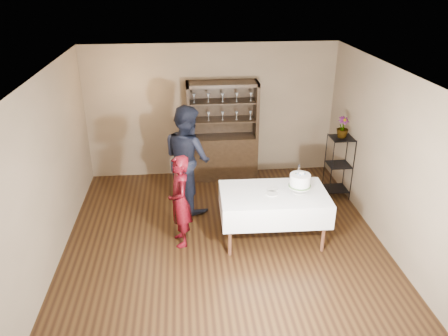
{
  "coord_description": "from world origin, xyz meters",
  "views": [
    {
      "loc": [
        -0.56,
        -5.97,
        3.99
      ],
      "look_at": [
        0.02,
        0.1,
        1.18
      ],
      "focal_mm": 35.0,
      "sensor_mm": 36.0,
      "label": 1
    }
  ],
  "objects_px": {
    "cake_table": "(273,204)",
    "woman": "(180,201)",
    "man": "(187,158)",
    "potted_plant": "(343,127)",
    "plant_etagere": "(339,165)",
    "china_hutch": "(222,147)",
    "cake": "(300,181)"
  },
  "relations": [
    {
      "from": "china_hutch",
      "to": "cake_table",
      "type": "bearing_deg",
      "value": -76.29
    },
    {
      "from": "china_hutch",
      "to": "potted_plant",
      "type": "xyz_separation_m",
      "value": [
        2.08,
        -1.04,
        0.72
      ]
    },
    {
      "from": "china_hutch",
      "to": "cake",
      "type": "distance_m",
      "value": 2.6
    },
    {
      "from": "china_hutch",
      "to": "cake",
      "type": "relative_size",
      "value": 4.16
    },
    {
      "from": "woman",
      "to": "potted_plant",
      "type": "xyz_separation_m",
      "value": [
        2.95,
        1.31,
        0.64
      ]
    },
    {
      "from": "man",
      "to": "cake_table",
      "type": "bearing_deg",
      "value": -166.98
    },
    {
      "from": "plant_etagere",
      "to": "cake_table",
      "type": "bearing_deg",
      "value": -138.67
    },
    {
      "from": "woman",
      "to": "man",
      "type": "distance_m",
      "value": 1.2
    },
    {
      "from": "woman",
      "to": "cake",
      "type": "relative_size",
      "value": 3.09
    },
    {
      "from": "plant_etagere",
      "to": "cake_table",
      "type": "xyz_separation_m",
      "value": [
        -1.5,
        -1.32,
        -0.02
      ]
    },
    {
      "from": "cake_table",
      "to": "man",
      "type": "xyz_separation_m",
      "value": [
        -1.3,
        1.2,
        0.32
      ]
    },
    {
      "from": "man",
      "to": "potted_plant",
      "type": "height_order",
      "value": "man"
    },
    {
      "from": "cake",
      "to": "man",
      "type": "bearing_deg",
      "value": 144.29
    },
    {
      "from": "woman",
      "to": "cake",
      "type": "distance_m",
      "value": 1.86
    },
    {
      "from": "china_hutch",
      "to": "plant_etagere",
      "type": "bearing_deg",
      "value": -26.83
    },
    {
      "from": "woman",
      "to": "cake",
      "type": "height_order",
      "value": "woman"
    },
    {
      "from": "cake_table",
      "to": "woman",
      "type": "height_order",
      "value": "woman"
    },
    {
      "from": "plant_etagere",
      "to": "cake_table",
      "type": "height_order",
      "value": "plant_etagere"
    },
    {
      "from": "plant_etagere",
      "to": "woman",
      "type": "bearing_deg",
      "value": -156.39
    },
    {
      "from": "china_hutch",
      "to": "potted_plant",
      "type": "height_order",
      "value": "china_hutch"
    },
    {
      "from": "plant_etagere",
      "to": "china_hutch",
      "type": "bearing_deg",
      "value": 153.17
    },
    {
      "from": "china_hutch",
      "to": "plant_etagere",
      "type": "height_order",
      "value": "china_hutch"
    },
    {
      "from": "cake_table",
      "to": "woman",
      "type": "distance_m",
      "value": 1.46
    },
    {
      "from": "plant_etagere",
      "to": "cake",
      "type": "height_order",
      "value": "cake"
    },
    {
      "from": "china_hutch",
      "to": "potted_plant",
      "type": "relative_size",
      "value": 5.21
    },
    {
      "from": "plant_etagere",
      "to": "woman",
      "type": "xyz_separation_m",
      "value": [
        -2.95,
        -1.29,
        0.09
      ]
    },
    {
      "from": "china_hutch",
      "to": "man",
      "type": "relative_size",
      "value": 1.05
    },
    {
      "from": "cake",
      "to": "cake_table",
      "type": "bearing_deg",
      "value": 177.3
    },
    {
      "from": "china_hutch",
      "to": "woman",
      "type": "bearing_deg",
      "value": -110.43
    },
    {
      "from": "cake_table",
      "to": "man",
      "type": "height_order",
      "value": "man"
    },
    {
      "from": "potted_plant",
      "to": "plant_etagere",
      "type": "bearing_deg",
      "value": -80.53
    },
    {
      "from": "cake_table",
      "to": "cake",
      "type": "bearing_deg",
      "value": -2.7
    }
  ]
}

